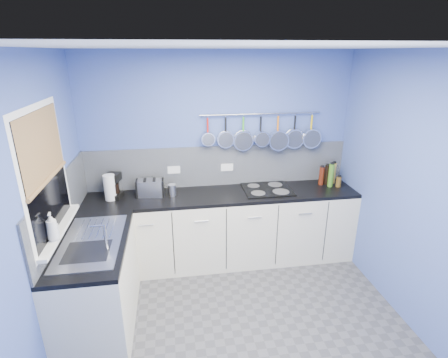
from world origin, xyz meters
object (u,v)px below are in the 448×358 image
object	(u,v)px
soap_bottle_a	(52,227)
coffee_maker	(114,186)
hob	(267,189)
paper_towel	(110,187)
canister	(172,190)
soap_bottle_b	(53,229)
toaster	(150,188)

from	to	relation	value
soap_bottle_a	coffee_maker	distance (m)	1.22
soap_bottle_a	hob	world-z (taller)	soap_bottle_a
paper_towel	soap_bottle_a	bearing A→B (deg)	-103.12
coffee_maker	hob	bearing A→B (deg)	14.27
paper_towel	coffee_maker	bearing A→B (deg)	56.14
soap_bottle_a	hob	distance (m)	2.39
soap_bottle_a	canister	bearing A→B (deg)	50.06
soap_bottle_b	paper_towel	world-z (taller)	soap_bottle_b
coffee_maker	hob	size ratio (longest dim) A/B	0.49
toaster	canister	bearing A→B (deg)	0.28
canister	hob	distance (m)	1.14
paper_towel	coffee_maker	xyz separation A→B (m)	(0.03, 0.05, -0.00)
toaster	soap_bottle_b	bearing A→B (deg)	-112.49
canister	soap_bottle_b	bearing A→B (deg)	-130.40
soap_bottle_a	soap_bottle_b	distance (m)	0.04
paper_towel	canister	world-z (taller)	paper_towel
toaster	coffee_maker	bearing A→B (deg)	-171.96
paper_towel	canister	xyz separation A→B (m)	(0.69, 0.01, -0.08)
paper_towel	coffee_maker	distance (m)	0.06
soap_bottle_a	canister	world-z (taller)	soap_bottle_a
coffee_maker	toaster	xyz separation A→B (m)	(0.40, -0.00, -0.05)
toaster	hob	size ratio (longest dim) A/B	0.51
soap_bottle_b	hob	bearing A→B (deg)	28.27
coffee_maker	canister	xyz separation A→B (m)	(0.65, -0.04, -0.07)
soap_bottle_b	canister	distance (m)	1.47
soap_bottle_a	toaster	bearing A→B (deg)	59.16
canister	hob	bearing A→B (deg)	0.30
soap_bottle_a	canister	size ratio (longest dim) A/B	1.77
canister	soap_bottle_a	bearing A→B (deg)	-129.94
hob	canister	bearing A→B (deg)	-179.70
soap_bottle_a	coffee_maker	xyz separation A→B (m)	(0.30, 1.17, -0.13)
coffee_maker	soap_bottle_a	bearing A→B (deg)	-88.71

